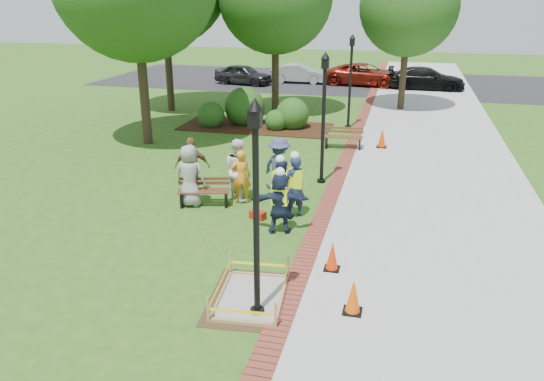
% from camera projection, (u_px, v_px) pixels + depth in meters
% --- Properties ---
extents(ground, '(100.00, 100.00, 0.00)m').
position_uv_depth(ground, '(242.00, 242.00, 13.46)').
color(ground, '#285116').
rests_on(ground, ground).
extents(sidewalk, '(6.00, 60.00, 0.02)m').
position_uv_depth(sidewalk, '(432.00, 150.00, 21.42)').
color(sidewalk, '#9E9E99').
rests_on(sidewalk, ground).
extents(brick_edging, '(0.50, 60.00, 0.03)m').
position_uv_depth(brick_edging, '(352.00, 144.00, 22.15)').
color(brick_edging, maroon).
rests_on(brick_edging, ground).
extents(mulch_bed, '(7.00, 3.00, 0.05)m').
position_uv_depth(mulch_bed, '(256.00, 127.00, 25.05)').
color(mulch_bed, '#381E0F').
rests_on(mulch_bed, ground).
extents(parking_lot, '(36.00, 12.00, 0.01)m').
position_uv_depth(parking_lot, '(352.00, 82.00, 38.02)').
color(parking_lot, black).
rests_on(parking_lot, ground).
extents(wet_concrete_pad, '(1.91, 2.45, 0.55)m').
position_uv_depth(wet_concrete_pad, '(251.00, 289.00, 10.85)').
color(wet_concrete_pad, '#47331E').
rests_on(wet_concrete_pad, ground).
extents(bench_near, '(1.58, 0.87, 0.81)m').
position_uv_depth(bench_near, '(204.00, 197.00, 15.68)').
color(bench_near, brown).
rests_on(bench_near, ground).
extents(bench_far, '(1.58, 0.58, 0.84)m').
position_uv_depth(bench_far, '(343.00, 142.00, 21.52)').
color(bench_far, brown).
rests_on(bench_far, ground).
extents(cone_front, '(0.38, 0.38, 0.74)m').
position_uv_depth(cone_front, '(353.00, 297.00, 10.33)').
color(cone_front, black).
rests_on(cone_front, ground).
extents(cone_back, '(0.35, 0.35, 0.70)m').
position_uv_depth(cone_back, '(332.00, 257.00, 11.96)').
color(cone_back, black).
rests_on(cone_back, ground).
extents(cone_far, '(0.40, 0.40, 0.80)m').
position_uv_depth(cone_far, '(382.00, 139.00, 21.59)').
color(cone_far, black).
rests_on(cone_far, ground).
extents(toolbox, '(0.50, 0.38, 0.22)m').
position_uv_depth(toolbox, '(258.00, 215.00, 14.80)').
color(toolbox, maroon).
rests_on(toolbox, ground).
extents(lamp_near, '(0.28, 0.28, 4.26)m').
position_uv_depth(lamp_near, '(256.00, 196.00, 9.58)').
color(lamp_near, black).
rests_on(lamp_near, ground).
extents(lamp_mid, '(0.28, 0.28, 4.26)m').
position_uv_depth(lamp_mid, '(324.00, 109.00, 16.86)').
color(lamp_mid, black).
rests_on(lamp_mid, ground).
extents(lamp_far, '(0.28, 0.28, 4.26)m').
position_uv_depth(lamp_far, '(351.00, 74.00, 24.14)').
color(lamp_far, black).
rests_on(lamp_far, ground).
extents(tree_right, '(5.08, 5.08, 7.86)m').
position_uv_depth(tree_right, '(409.00, 7.00, 27.23)').
color(tree_right, '#3D2D1E').
rests_on(tree_right, ground).
extents(shrub_a, '(1.28, 1.28, 1.28)m').
position_uv_depth(shrub_a, '(212.00, 127.00, 25.12)').
color(shrub_a, '#154012').
rests_on(shrub_a, ground).
extents(shrub_b, '(1.93, 1.93, 1.93)m').
position_uv_depth(shrub_b, '(245.00, 124.00, 25.72)').
color(shrub_b, '#154012').
rests_on(shrub_b, ground).
extents(shrub_c, '(1.02, 1.02, 1.02)m').
position_uv_depth(shrub_c, '(276.00, 130.00, 24.54)').
color(shrub_c, '#154012').
rests_on(shrub_c, ground).
extents(shrub_d, '(1.55, 1.55, 1.55)m').
position_uv_depth(shrub_d, '(292.00, 128.00, 24.87)').
color(shrub_d, '#154012').
rests_on(shrub_d, ground).
extents(shrub_e, '(1.04, 1.04, 1.04)m').
position_uv_depth(shrub_e, '(254.00, 122.00, 26.13)').
color(shrub_e, '#154012').
rests_on(shrub_e, ground).
extents(casual_person_a, '(0.59, 0.38, 1.85)m').
position_uv_depth(casual_person_a, '(190.00, 176.00, 15.47)').
color(casual_person_a, gray).
rests_on(casual_person_a, ground).
extents(casual_person_b, '(0.60, 0.49, 1.63)m').
position_uv_depth(casual_person_b, '(241.00, 177.00, 15.72)').
color(casual_person_b, orange).
rests_on(casual_person_b, ground).
extents(casual_person_c, '(0.72, 0.66, 1.89)m').
position_uv_depth(casual_person_c, '(238.00, 170.00, 15.96)').
color(casual_person_c, white).
rests_on(casual_person_c, ground).
extents(casual_person_d, '(0.66, 0.51, 1.83)m').
position_uv_depth(casual_person_d, '(192.00, 166.00, 16.35)').
color(casual_person_d, brown).
rests_on(casual_person_d, ground).
extents(casual_person_e, '(0.71, 0.64, 1.87)m').
position_uv_depth(casual_person_e, '(279.00, 168.00, 16.16)').
color(casual_person_e, '#353C5C').
rests_on(casual_person_e, ground).
extents(hivis_worker_a, '(0.58, 0.44, 1.79)m').
position_uv_depth(hivis_worker_a, '(280.00, 200.00, 13.70)').
color(hivis_worker_a, '#18253F').
rests_on(hivis_worker_a, ground).
extents(hivis_worker_b, '(0.67, 0.64, 1.92)m').
position_uv_depth(hivis_worker_b, '(294.00, 185.00, 14.67)').
color(hivis_worker_b, '#17243C').
rests_on(hivis_worker_b, ground).
extents(hivis_worker_c, '(0.58, 0.42, 1.81)m').
position_uv_depth(hivis_worker_c, '(280.00, 186.00, 14.67)').
color(hivis_worker_c, '#17223D').
rests_on(hivis_worker_c, ground).
extents(parked_car_a, '(2.81, 4.88, 1.50)m').
position_uv_depth(parked_car_a, '(244.00, 84.00, 37.02)').
color(parked_car_a, black).
rests_on(parked_car_a, ground).
extents(parked_car_b, '(1.96, 4.38, 1.42)m').
position_uv_depth(parked_car_b, '(299.00, 83.00, 37.62)').
color(parked_car_b, '#BCBDC2').
rests_on(parked_car_b, ground).
extents(parked_car_c, '(2.77, 5.16, 1.61)m').
position_uv_depth(parked_car_c, '(364.00, 85.00, 36.62)').
color(parked_car_c, maroon).
rests_on(parked_car_c, ground).
extents(parked_car_d, '(2.11, 4.80, 1.56)m').
position_uv_depth(parked_car_d, '(425.00, 89.00, 35.07)').
color(parked_car_d, black).
rests_on(parked_car_d, ground).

